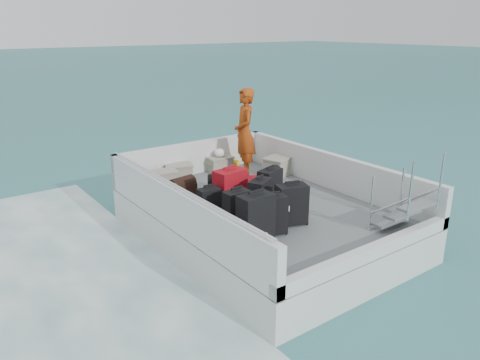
% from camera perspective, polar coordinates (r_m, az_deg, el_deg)
% --- Properties ---
extents(ground, '(160.00, 160.00, 0.00)m').
position_cam_1_polar(ground, '(8.65, 2.69, -7.04)').
color(ground, '#185455').
rests_on(ground, ground).
extents(ferry_hull, '(3.60, 5.00, 0.60)m').
position_cam_1_polar(ferry_hull, '(8.53, 2.72, -5.22)').
color(ferry_hull, silver).
rests_on(ferry_hull, ground).
extents(deck, '(3.30, 4.70, 0.02)m').
position_cam_1_polar(deck, '(8.41, 2.75, -3.29)').
color(deck, slate).
rests_on(deck, ferry_hull).
extents(deck_fittings, '(3.60, 5.00, 0.90)m').
position_cam_1_polar(deck_fittings, '(8.26, 6.06, -0.95)').
color(deck_fittings, silver).
rests_on(deck_fittings, deck).
extents(suitcase_0, '(0.52, 0.30, 0.79)m').
position_cam_1_polar(suitcase_0, '(6.81, 1.93, -4.95)').
color(suitcase_0, black).
rests_on(suitcase_0, deck).
extents(suitcase_1, '(0.42, 0.24, 0.62)m').
position_cam_1_polar(suitcase_1, '(7.44, -0.42, -3.59)').
color(suitcase_1, black).
rests_on(suitcase_1, deck).
extents(suitcase_2, '(0.37, 0.23, 0.53)m').
position_cam_1_polar(suitcase_2, '(7.82, -3.80, -2.88)').
color(suitcase_2, black).
rests_on(suitcase_2, deck).
extents(suitcase_3, '(0.47, 0.35, 0.63)m').
position_cam_1_polar(suitcase_3, '(7.21, 4.05, -4.32)').
color(suitcase_3, black).
rests_on(suitcase_3, deck).
extents(suitcase_4, '(0.51, 0.43, 0.65)m').
position_cam_1_polar(suitcase_4, '(7.86, 2.45, -2.24)').
color(suitcase_4, black).
rests_on(suitcase_4, deck).
extents(suitcase_5, '(0.57, 0.38, 0.74)m').
position_cam_1_polar(suitcase_5, '(8.10, -1.21, -1.28)').
color(suitcase_5, maroon).
rests_on(suitcase_5, deck).
extents(suitcase_6, '(0.56, 0.43, 0.68)m').
position_cam_1_polar(suitcase_6, '(7.58, 6.29, -3.05)').
color(suitcase_6, black).
rests_on(suitcase_6, deck).
extents(suitcase_7, '(0.51, 0.38, 0.64)m').
position_cam_1_polar(suitcase_7, '(8.44, 3.66, -0.82)').
color(suitcase_7, black).
rests_on(suitcase_7, deck).
extents(suitcase_8, '(0.87, 0.66, 0.31)m').
position_cam_1_polar(suitcase_8, '(8.83, 0.60, -1.05)').
color(suitcase_8, maroon).
rests_on(suitcase_8, deck).
extents(duffel_0, '(0.52, 0.37, 0.32)m').
position_cam_1_polar(duffel_0, '(8.79, -7.03, -1.25)').
color(duffel_0, black).
rests_on(duffel_0, deck).
extents(duffel_1, '(0.55, 0.47, 0.32)m').
position_cam_1_polar(duffel_1, '(8.91, -2.39, -0.85)').
color(duffel_1, black).
rests_on(duffel_1, deck).
extents(duffel_2, '(0.50, 0.45, 0.32)m').
position_cam_1_polar(duffel_2, '(9.35, 3.87, 0.05)').
color(duffel_2, black).
rests_on(duffel_2, deck).
extents(crate_0, '(0.57, 0.44, 0.31)m').
position_cam_1_polar(crate_0, '(9.47, -9.33, 0.05)').
color(crate_0, gray).
rests_on(crate_0, deck).
extents(crate_1, '(0.62, 0.52, 0.32)m').
position_cam_1_polar(crate_1, '(9.84, -7.46, 0.87)').
color(crate_1, gray).
rests_on(crate_1, deck).
extents(crate_2, '(0.54, 0.39, 0.31)m').
position_cam_1_polar(crate_2, '(10.35, -2.47, 1.87)').
color(crate_2, gray).
rests_on(crate_2, deck).
extents(crate_3, '(0.72, 0.61, 0.37)m').
position_cam_1_polar(crate_3, '(10.13, 4.74, 1.64)').
color(crate_3, gray).
rests_on(crate_3, deck).
extents(yellow_bag, '(0.28, 0.26, 0.22)m').
position_cam_1_polar(yellow_bag, '(10.57, -0.71, 1.99)').
color(yellow_bag, gold).
rests_on(yellow_bag, deck).
extents(white_bag, '(0.24, 0.24, 0.18)m').
position_cam_1_polar(white_bag, '(10.28, -2.49, 3.18)').
color(white_bag, white).
rests_on(white_bag, crate_2).
extents(passenger, '(0.69, 0.81, 1.87)m').
position_cam_1_polar(passenger, '(9.87, 0.58, 5.76)').
color(passenger, '#D14E13').
rests_on(passenger, deck).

